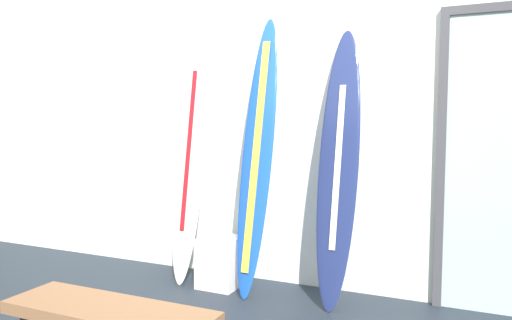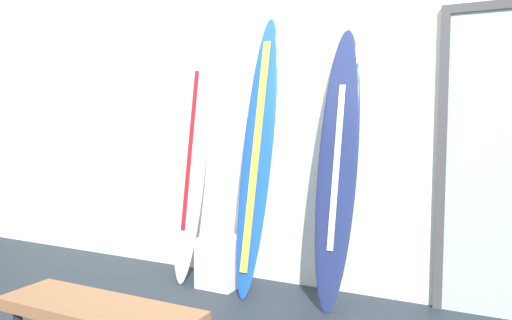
{
  "view_description": "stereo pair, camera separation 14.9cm",
  "coord_description": "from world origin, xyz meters",
  "views": [
    {
      "loc": [
        1.45,
        -2.49,
        1.33
      ],
      "look_at": [
        -0.09,
        0.95,
        1.03
      ],
      "focal_mm": 34.31,
      "sensor_mm": 36.0,
      "label": 1
    },
    {
      "loc": [
        1.59,
        -2.43,
        1.33
      ],
      "look_at": [
        -0.09,
        0.95,
        1.03
      ],
      "focal_mm": 34.31,
      "sensor_mm": 36.0,
      "label": 2
    }
  ],
  "objects": [
    {
      "name": "display_block_left",
      "position": [
        -0.38,
        0.9,
        0.2
      ],
      "size": [
        0.32,
        0.32,
        0.4
      ],
      "color": "silver",
      "rests_on": "ground"
    },
    {
      "name": "wall_back",
      "position": [
        0.0,
        1.3,
        1.4
      ],
      "size": [
        7.2,
        0.2,
        2.8
      ],
      "primitive_type": "cube",
      "color": "white",
      "rests_on": "ground"
    },
    {
      "name": "bench",
      "position": [
        -0.11,
        -0.72,
        0.39
      ],
      "size": [
        1.06,
        0.33,
        0.45
      ],
      "color": "#895E3E",
      "rests_on": "ground"
    },
    {
      "name": "surfboard_ivory",
      "position": [
        -0.69,
        0.96,
        1.08
      ],
      "size": [
        0.29,
        0.45,
        2.18
      ],
      "color": "silver",
      "rests_on": "ground"
    },
    {
      "name": "surfboard_navy",
      "position": [
        0.56,
        0.94,
        0.99
      ],
      "size": [
        0.3,
        0.5,
        2.01
      ],
      "color": "navy",
      "rests_on": "ground"
    },
    {
      "name": "surfboard_cobalt",
      "position": [
        -0.07,
        0.92,
        1.06
      ],
      "size": [
        0.27,
        0.52,
        2.14
      ],
      "color": "blue",
      "rests_on": "ground"
    }
  ]
}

